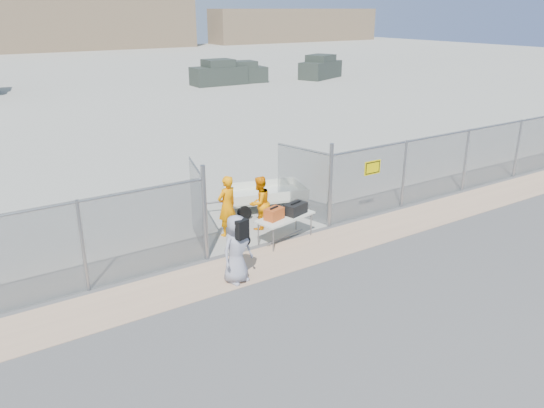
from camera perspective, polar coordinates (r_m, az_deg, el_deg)
ground at (r=13.23m, az=4.76°, el=-7.01°), size 160.00×160.00×0.00m
tarmac_inside at (r=52.10m, az=-25.30°, el=11.75°), size 160.00×80.00×0.01m
dirt_strip at (r=13.94m, az=2.25°, el=-5.42°), size 44.00×1.60×0.01m
distant_hills at (r=88.10m, az=-26.27°, el=17.33°), size 140.00×6.00×9.00m
chain_link_fence at (r=14.27m, az=0.00°, el=0.00°), size 40.00×0.20×2.20m
folding_table at (r=14.61m, az=1.43°, el=-2.64°), size 1.81×1.04×0.72m
orange_bag at (r=14.21m, az=0.22°, el=-1.06°), size 0.58×0.47×0.31m
black_duffel at (r=14.59m, az=2.55°, el=-0.50°), size 0.71×0.53×0.31m
security_worker_left at (r=14.81m, az=-4.86°, el=-0.23°), size 0.72×0.56×1.75m
security_worker_right at (r=15.27m, az=-1.36°, el=0.13°), size 0.92×0.81×1.58m
visitor at (r=12.30m, az=-3.82°, el=-4.86°), size 0.91×0.70×1.67m
utility_trailer at (r=16.93m, az=-0.75°, el=0.77°), size 3.56×2.44×0.78m
parked_vehicle_near at (r=46.86m, az=-3.13°, el=13.96°), size 4.12×2.13×1.80m
parked_vehicle_mid at (r=45.75m, az=-5.77°, el=13.89°), size 4.53×2.09×2.04m
parked_vehicle_far at (r=50.14m, az=5.24°, el=14.47°), size 5.00×3.68×2.06m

